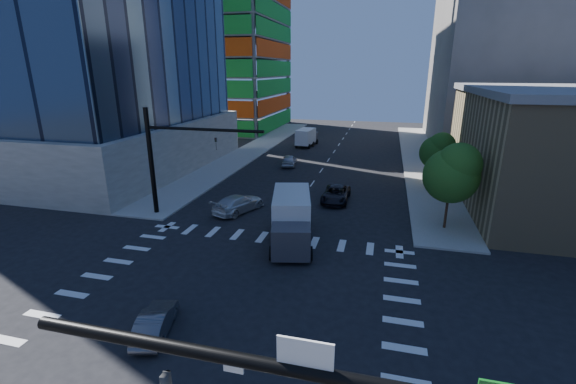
% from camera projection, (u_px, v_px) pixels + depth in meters
% --- Properties ---
extents(ground, '(160.00, 160.00, 0.00)m').
position_uv_depth(ground, '(228.00, 307.00, 20.45)').
color(ground, black).
rests_on(ground, ground).
extents(road_markings, '(20.00, 20.00, 0.01)m').
position_uv_depth(road_markings, '(228.00, 307.00, 20.44)').
color(road_markings, silver).
rests_on(road_markings, ground).
extents(sidewalk_ne, '(5.00, 60.00, 0.15)m').
position_uv_depth(sidewalk_ne, '(420.00, 158.00, 54.43)').
color(sidewalk_ne, gray).
rests_on(sidewalk_ne, ground).
extents(sidewalk_nw, '(5.00, 60.00, 0.15)m').
position_uv_depth(sidewalk_nw, '(253.00, 150.00, 60.29)').
color(sidewalk_nw, gray).
rests_on(sidewalk_nw, ground).
extents(construction_building, '(25.16, 34.50, 70.60)m').
position_uv_depth(construction_building, '(215.00, 3.00, 76.57)').
color(construction_building, slate).
rests_on(construction_building, ground).
extents(bg_building_ne, '(24.00, 30.00, 28.00)m').
position_uv_depth(bg_building_ne, '(519.00, 57.00, 60.64)').
color(bg_building_ne, slate).
rests_on(bg_building_ne, ground).
extents(signal_mast_nw, '(10.20, 0.40, 9.00)m').
position_uv_depth(signal_mast_nw, '(166.00, 153.00, 31.74)').
color(signal_mast_nw, black).
rests_on(signal_mast_nw, sidewalk_nw).
extents(tree_south, '(4.16, 4.16, 6.82)m').
position_uv_depth(tree_south, '(454.00, 172.00, 28.90)').
color(tree_south, '#382316').
rests_on(tree_south, sidewalk_ne).
extents(tree_north, '(3.54, 3.52, 5.78)m').
position_uv_depth(tree_north, '(438.00, 151.00, 40.12)').
color(tree_north, '#382316').
rests_on(tree_north, sidewalk_ne).
extents(car_nb_far, '(2.43, 5.19, 1.44)m').
position_uv_depth(car_nb_far, '(336.00, 194.00, 36.69)').
color(car_nb_far, black).
rests_on(car_nb_far, ground).
extents(car_sb_near, '(3.92, 5.69, 1.53)m').
position_uv_depth(car_sb_near, '(238.00, 203.00, 34.00)').
color(car_sb_near, silver).
rests_on(car_sb_near, ground).
extents(car_sb_mid, '(2.32, 4.51, 1.47)m').
position_uv_depth(car_sb_mid, '(289.00, 160.00, 50.24)').
color(car_sb_mid, '#ADAEB5').
rests_on(car_sb_mid, ground).
extents(car_sb_cross, '(2.20, 3.91, 1.22)m').
position_uv_depth(car_sb_cross, '(155.00, 322.00, 18.28)').
color(car_sb_cross, '#545359').
rests_on(car_sb_cross, ground).
extents(box_truck_near, '(4.29, 7.14, 3.50)m').
position_uv_depth(box_truck_near, '(291.00, 224.00, 27.43)').
color(box_truck_near, black).
rests_on(box_truck_near, ground).
extents(box_truck_far, '(2.94, 5.73, 2.89)m').
position_uv_depth(box_truck_far, '(307.00, 138.00, 63.20)').
color(box_truck_far, black).
rests_on(box_truck_far, ground).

